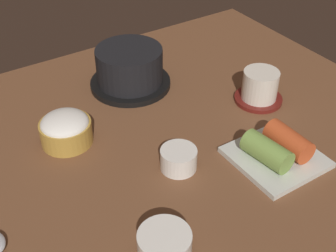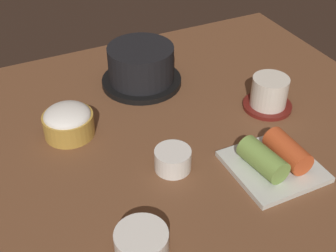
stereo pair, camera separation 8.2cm
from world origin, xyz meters
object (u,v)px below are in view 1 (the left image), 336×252
object	(u,v)px
stone_pot	(130,68)
side_bowl_near	(165,244)
rice_bowl	(66,129)
kimchi_plate	(277,151)
banchan_cup_center	(179,158)
tea_cup_with_saucer	(260,87)

from	to	relation	value
stone_pot	side_bowl_near	bearing A→B (deg)	-112.95
stone_pot	rice_bowl	xyz separation A→B (cm)	(-18.98, -10.45, -1.38)
stone_pot	kimchi_plate	world-z (taller)	stone_pot
banchan_cup_center	kimchi_plate	distance (cm)	17.05
stone_pot	tea_cup_with_saucer	bearing A→B (deg)	-45.03
side_bowl_near	stone_pot	bearing A→B (deg)	67.05
tea_cup_with_saucer	kimchi_plate	bearing A→B (deg)	-122.42
tea_cup_with_saucer	banchan_cup_center	distance (cm)	26.36
banchan_cup_center	kimchi_plate	world-z (taller)	kimchi_plate
rice_bowl	banchan_cup_center	bearing A→B (deg)	-51.92
side_bowl_near	banchan_cup_center	bearing A→B (deg)	49.83
banchan_cup_center	kimchi_plate	size ratio (longest dim) A/B	0.44
kimchi_plate	side_bowl_near	distance (cm)	27.43
rice_bowl	banchan_cup_center	xyz separation A→B (cm)	(13.16, -16.79, -0.92)
rice_bowl	kimchi_plate	bearing A→B (deg)	-40.50
tea_cup_with_saucer	banchan_cup_center	xyz separation A→B (cm)	(-25.11, -7.93, -1.23)
stone_pot	kimchi_plate	xyz separation A→B (cm)	(9.48, -34.75, -2.30)
rice_bowl	side_bowl_near	bearing A→B (deg)	-86.79
stone_pot	rice_bowl	world-z (taller)	stone_pot
stone_pot	rice_bowl	distance (cm)	21.71
kimchi_plate	side_bowl_near	world-z (taller)	kimchi_plate
tea_cup_with_saucer	banchan_cup_center	world-z (taller)	tea_cup_with_saucer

